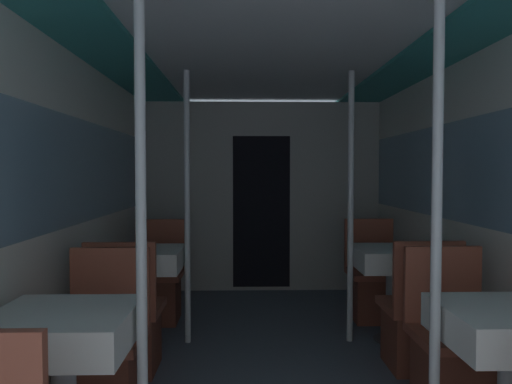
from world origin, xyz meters
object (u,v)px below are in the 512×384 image
chair_left_near_1 (127,331)px  dining_table_right_0 (511,334)px  dining_table_left_0 (63,338)px  chair_right_far_1 (373,289)px  support_pole_left_1 (187,208)px  support_pole_right_0 (436,235)px  dining_table_left_1 (144,264)px  chair_left_far_1 (157,290)px  chair_right_near_1 (418,329)px  chair_right_far_0 (454,361)px  support_pole_left_0 (141,236)px  support_pole_right_1 (351,207)px  dining_table_right_1 (393,263)px  chair_left_far_0 (102,365)px

chair_left_near_1 → dining_table_right_0: size_ratio=1.22×
dining_table_left_0 → chair_right_far_1: chair_right_far_1 is taller
support_pole_left_1 → support_pole_right_0: bearing=-53.7°
dining_table_right_0 → chair_right_far_1: 2.34m
dining_table_left_1 → chair_left_far_1: size_ratio=0.82×
support_pole_left_1 → chair_right_near_1: bearing=-19.6°
support_pole_right_0 → chair_right_far_1: bearing=81.7°
chair_right_far_0 → chair_right_far_1: size_ratio=1.00×
dining_table_left_0 → support_pole_right_0: support_pole_right_0 is taller
support_pole_left_0 → support_pole_right_1: same height
chair_left_far_1 → dining_table_right_1: chair_left_far_1 is taller
dining_table_right_1 → chair_right_near_1: bearing=-90.0°
support_pole_left_1 → chair_right_far_0: bearing=-35.7°
chair_left_far_0 → support_pole_left_0: (0.34, -0.58, 0.78)m
chair_right_far_0 → dining_table_right_1: size_ratio=1.22×
dining_table_left_1 → dining_table_left_0: bearing=-90.0°
dining_table_left_1 → support_pole_right_0: bearing=-47.1°
chair_right_far_1 → dining_table_right_1: bearing=90.0°
dining_table_right_0 → chair_right_near_1: size_ratio=0.82×
support_pole_left_1 → dining_table_right_1: bearing=0.0°
support_pole_left_0 → chair_left_near_1: bearing=106.2°
chair_left_near_1 → chair_left_far_1: (0.00, 1.15, 0.00)m
dining_table_right_0 → support_pole_right_0: 0.56m
chair_left_near_1 → support_pole_left_1: size_ratio=0.42×
support_pole_left_0 → support_pole_left_1: 1.74m
support_pole_left_0 → chair_right_far_1: (1.62, 2.32, -0.78)m
dining_table_right_1 → support_pole_right_0: bearing=-101.0°
support_pole_left_0 → dining_table_right_0: support_pole_left_0 is taller
chair_left_near_1 → dining_table_left_0: bearing=-90.0°
support_pole_left_0 → chair_left_far_1: 2.47m
chair_right_far_0 → support_pole_right_1: (-0.34, 1.16, 0.78)m
chair_left_near_1 → chair_right_far_1: 2.27m
support_pole_left_0 → chair_left_far_1: size_ratio=2.36×
support_pole_left_0 → dining_table_right_1: size_ratio=2.87×
dining_table_right_0 → support_pole_right_0: bearing=180.0°
chair_left_near_1 → support_pole_left_1: bearing=59.6°
support_pole_right_0 → chair_left_near_1: bearing=144.3°
chair_left_far_1 → chair_right_far_0: bearing=138.3°
chair_right_far_0 → dining_table_left_1: bearing=-30.7°
chair_left_far_0 → chair_left_far_1: bearing=-90.0°
support_pole_left_0 → dining_table_right_1: 2.42m
chair_left_far_1 → chair_right_far_1: 1.96m
support_pole_right_0 → support_pole_right_1: (0.00, 1.74, 0.00)m
dining_table_left_0 → support_pole_left_0: size_ratio=0.35×
chair_left_near_1 → dining_table_right_1: size_ratio=1.22×
dining_table_left_0 → chair_left_near_1: bearing=90.0°
support_pole_left_1 → dining_table_left_0: bearing=-101.0°
support_pole_right_0 → dining_table_right_1: 1.83m
support_pole_left_1 → support_pole_left_0: bearing=-90.0°
support_pole_left_1 → dining_table_right_0: 2.42m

